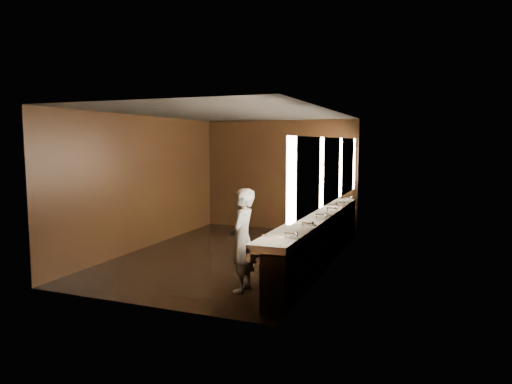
{
  "coord_description": "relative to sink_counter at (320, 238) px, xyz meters",
  "views": [
    {
      "loc": [
        3.71,
        -8.09,
        2.24
      ],
      "look_at": [
        0.54,
        0.0,
        1.29
      ],
      "focal_mm": 32.0,
      "sensor_mm": 36.0,
      "label": 1
    }
  ],
  "objects": [
    {
      "name": "wall_front",
      "position": [
        -1.79,
        -3.0,
        0.9
      ],
      "size": [
        4.0,
        0.02,
        2.8
      ],
      "primitive_type": "cube",
      "color": "black",
      "rests_on": "floor"
    },
    {
      "name": "floor",
      "position": [
        -1.79,
        -0.0,
        -0.5
      ],
      "size": [
        6.0,
        6.0,
        0.0
      ],
      "primitive_type": "plane",
      "color": "black",
      "rests_on": "ground"
    },
    {
      "name": "wall_left",
      "position": [
        -3.79,
        -0.0,
        0.9
      ],
      "size": [
        0.02,
        6.0,
        2.8
      ],
      "primitive_type": "cube",
      "color": "black",
      "rests_on": "floor"
    },
    {
      "name": "person",
      "position": [
        -0.73,
        -1.91,
        0.28
      ],
      "size": [
        0.42,
        0.6,
        1.56
      ],
      "primitive_type": "imported",
      "rotation": [
        0.0,
        0.0,
        -1.49
      ],
      "color": "#91AED9",
      "rests_on": "floor"
    },
    {
      "name": "ceiling",
      "position": [
        -1.79,
        -0.0,
        2.3
      ],
      "size": [
        4.0,
        6.0,
        0.02
      ],
      "primitive_type": "cube",
      "color": "#2D2D2B",
      "rests_on": "wall_back"
    },
    {
      "name": "wall_right",
      "position": [
        0.21,
        -0.0,
        0.9
      ],
      "size": [
        0.02,
        6.0,
        2.8
      ],
      "primitive_type": "cube",
      "color": "black",
      "rests_on": "floor"
    },
    {
      "name": "wall_back",
      "position": [
        -1.79,
        3.0,
        0.9
      ],
      "size": [
        4.0,
        0.02,
        2.8
      ],
      "primitive_type": "cube",
      "color": "black",
      "rests_on": "floor"
    },
    {
      "name": "mirror_band",
      "position": [
        0.19,
        -0.0,
        1.25
      ],
      "size": [
        0.06,
        5.03,
        1.15
      ],
      "color": "#FFE6C6",
      "rests_on": "wall_right"
    },
    {
      "name": "sink_counter",
      "position": [
        0.0,
        0.0,
        0.0
      ],
      "size": [
        0.55,
        5.4,
        1.01
      ],
      "color": "black",
      "rests_on": "floor"
    },
    {
      "name": "trash_bin",
      "position": [
        -0.22,
        -1.97,
        -0.2
      ],
      "size": [
        0.44,
        0.44,
        0.59
      ],
      "primitive_type": "cylinder",
      "rotation": [
        0.0,
        0.0,
        0.18
      ],
      "color": "black",
      "rests_on": "floor"
    }
  ]
}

